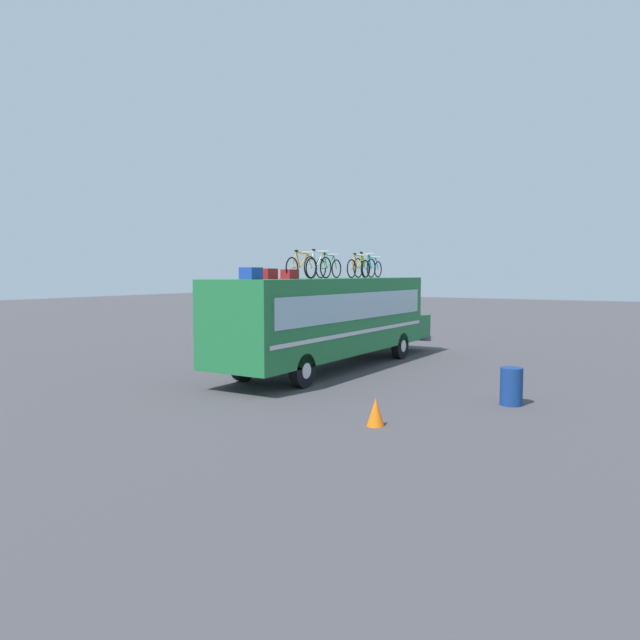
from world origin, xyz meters
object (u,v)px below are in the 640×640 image
(luggage_bag_1, at_px, (251,273))
(rooftop_bicycle_6, at_px, (372,268))
(rooftop_bicycle_1, at_px, (302,267))
(traffic_cone, at_px, (376,412))
(rooftop_bicycle_4, at_px, (358,268))
(trash_bin, at_px, (511,386))
(luggage_bag_3, at_px, (290,274))
(rooftop_bicycle_2, at_px, (318,266))
(rooftop_bicycle_3, at_px, (329,267))
(luggage_bag_2, at_px, (268,274))
(bus, at_px, (332,317))
(rooftop_bicycle_5, at_px, (365,267))

(luggage_bag_1, xyz_separation_m, rooftop_bicycle_6, (8.34, 0.41, 0.20))
(luggage_bag_1, relative_size, rooftop_bicycle_1, 0.30)
(rooftop_bicycle_1, xyz_separation_m, traffic_cone, (-4.01, -4.49, -3.16))
(traffic_cone, bearing_deg, rooftop_bicycle_4, 30.16)
(traffic_cone, bearing_deg, trash_bin, -28.73)
(luggage_bag_3, relative_size, trash_bin, 0.54)
(luggage_bag_3, height_order, rooftop_bicycle_1, rooftop_bicycle_1)
(rooftop_bicycle_2, xyz_separation_m, rooftop_bicycle_3, (1.20, 0.31, -0.03))
(luggage_bag_3, distance_m, traffic_cone, 6.43)
(luggage_bag_2, height_order, rooftop_bicycle_1, rooftop_bicycle_1)
(luggage_bag_3, bearing_deg, trash_bin, -88.69)
(bus, relative_size, luggage_bag_1, 23.41)
(luggage_bag_2, bearing_deg, bus, -0.08)
(trash_bin, bearing_deg, rooftop_bicycle_6, 47.45)
(rooftop_bicycle_4, distance_m, traffic_cone, 9.54)
(luggage_bag_2, height_order, rooftop_bicycle_3, rooftop_bicycle_3)
(traffic_cone, bearing_deg, rooftop_bicycle_2, 41.57)
(rooftop_bicycle_6, bearing_deg, rooftop_bicycle_4, -165.21)
(luggage_bag_3, xyz_separation_m, trash_bin, (0.15, -6.53, -2.77))
(luggage_bag_1, distance_m, luggage_bag_2, 0.83)
(luggage_bag_2, distance_m, rooftop_bicycle_3, 3.90)
(bus, height_order, trash_bin, bus)
(rooftop_bicycle_3, relative_size, rooftop_bicycle_5, 0.95)
(luggage_bag_2, height_order, trash_bin, luggage_bag_2)
(rooftop_bicycle_1, distance_m, traffic_cone, 6.80)
(bus, xyz_separation_m, rooftop_bicycle_4, (1.45, -0.24, 1.69))
(rooftop_bicycle_5, relative_size, traffic_cone, 2.98)
(luggage_bag_2, relative_size, traffic_cone, 0.81)
(rooftop_bicycle_2, xyz_separation_m, rooftop_bicycle_5, (3.65, 0.16, 0.01))
(luggage_bag_2, bearing_deg, rooftop_bicycle_3, 3.53)
(rooftop_bicycle_5, bearing_deg, rooftop_bicycle_2, -177.46)
(rooftop_bicycle_6, height_order, trash_bin, rooftop_bicycle_6)
(rooftop_bicycle_4, xyz_separation_m, rooftop_bicycle_6, (2.35, 0.62, -0.01))
(luggage_bag_2, xyz_separation_m, rooftop_bicycle_4, (5.16, -0.25, 0.22))
(rooftop_bicycle_3, bearing_deg, rooftop_bicycle_6, 2.07)
(bus, distance_m, luggage_bag_2, 3.99)
(bus, height_order, rooftop_bicycle_5, rooftop_bicycle_5)
(rooftop_bicycle_1, xyz_separation_m, rooftop_bicycle_3, (2.50, 0.52, 0.00))
(trash_bin, relative_size, traffic_cone, 1.54)
(bus, height_order, traffic_cone, bus)
(rooftop_bicycle_2, xyz_separation_m, rooftop_bicycle_4, (2.48, -0.18, -0.02))
(bus, distance_m, rooftop_bicycle_6, 4.17)
(rooftop_bicycle_2, xyz_separation_m, traffic_cone, (-5.30, -4.70, -3.19))
(rooftop_bicycle_1, height_order, trash_bin, rooftop_bicycle_1)
(luggage_bag_2, distance_m, luggage_bag_3, 0.85)
(luggage_bag_1, distance_m, traffic_cone, 5.86)
(rooftop_bicycle_2, distance_m, trash_bin, 7.52)
(rooftop_bicycle_5, distance_m, trash_bin, 9.20)
(rooftop_bicycle_1, relative_size, rooftop_bicycle_3, 1.01)
(rooftop_bicycle_6, relative_size, traffic_cone, 2.82)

